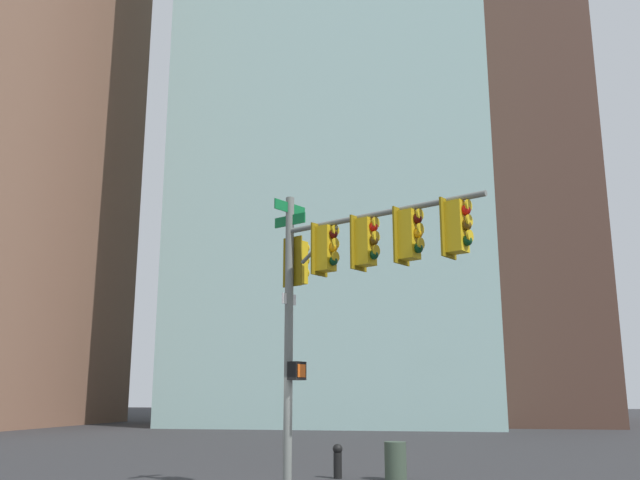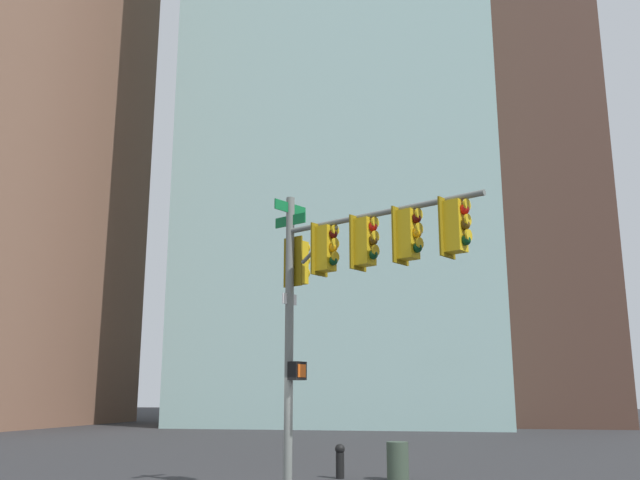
{
  "view_description": "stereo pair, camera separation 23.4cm",
  "coord_description": "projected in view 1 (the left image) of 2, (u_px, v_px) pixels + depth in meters",
  "views": [
    {
      "loc": [
        -15.05,
        -3.43,
        2.12
      ],
      "look_at": [
        -0.47,
        -0.63,
        5.49
      ],
      "focal_mm": 38.41,
      "sensor_mm": 36.0,
      "label": 1
    },
    {
      "loc": [
        -15.01,
        -3.66,
        2.12
      ],
      "look_at": [
        -0.47,
        -0.63,
        5.49
      ],
      "focal_mm": 38.41,
      "sensor_mm": 36.0,
      "label": 2
    }
  ],
  "objects": [
    {
      "name": "building_glass_tower",
      "position": [
        352.0,
        17.0,
        65.19
      ],
      "size": [
        31.73,
        22.27,
        74.54
      ],
      "primitive_type": "cube",
      "color": "#9EC6C1",
      "rests_on": "ground_plane"
    },
    {
      "name": "litter_bin",
      "position": [
        395.0,
        461.0,
        17.42
      ],
      "size": [
        0.56,
        0.56,
        0.95
      ],
      "primitive_type": "cylinder",
      "color": "#384738",
      "rests_on": "ground_plane"
    },
    {
      "name": "fire_hydrant",
      "position": [
        338.0,
        460.0,
        17.85
      ],
      "size": [
        0.34,
        0.26,
        0.87
      ],
      "color": "black",
      "rests_on": "ground_plane"
    },
    {
      "name": "signal_pole_assembly",
      "position": [
        348.0,
        266.0,
        14.66
      ],
      "size": [
        2.92,
        4.78,
        6.63
      ],
      "rotation": [
        0.0,
        0.0,
        4.23
      ],
      "color": "slate",
      "rests_on": "ground_plane"
    },
    {
      "name": "building_brick_nearside",
      "position": [
        445.0,
        117.0,
        62.39
      ],
      "size": [
        25.34,
        20.75,
        53.72
      ],
      "primitive_type": "cube",
      "color": "#4C3328",
      "rests_on": "ground_plane"
    }
  ]
}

